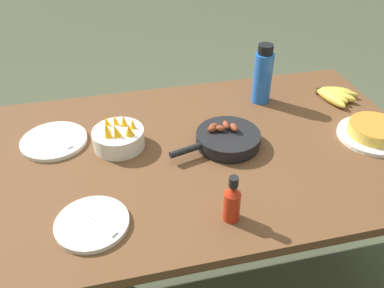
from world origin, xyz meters
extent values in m
plane|color=#474C38|center=(0.00, 0.00, 0.00)|extent=(14.00, 14.00, 0.00)
cube|color=brown|center=(0.00, 0.00, 0.73)|extent=(1.70, 0.99, 0.03)
cylinder|color=brown|center=(-0.79, 0.44, 0.35)|extent=(0.07, 0.07, 0.71)
cylinder|color=brown|center=(0.79, 0.44, 0.35)|extent=(0.07, 0.07, 0.71)
ellipsoid|color=gold|center=(0.67, 0.20, 0.76)|extent=(0.08, 0.18, 0.04)
ellipsoid|color=gold|center=(0.68, 0.22, 0.76)|extent=(0.11, 0.16, 0.04)
ellipsoid|color=gold|center=(0.70, 0.22, 0.76)|extent=(0.15, 0.16, 0.04)
ellipsoid|color=gold|center=(0.72, 0.24, 0.76)|extent=(0.18, 0.12, 0.04)
ellipsoid|color=gold|center=(0.72, 0.26, 0.76)|extent=(0.16, 0.09, 0.04)
cylinder|color=#4C3819|center=(0.65, 0.28, 0.76)|extent=(0.02, 0.02, 0.04)
cylinder|color=black|center=(0.14, 0.01, 0.75)|extent=(0.23, 0.23, 0.01)
cylinder|color=black|center=(0.14, 0.01, 0.77)|extent=(0.24, 0.24, 0.04)
cylinder|color=black|center=(-0.03, -0.04, 0.78)|extent=(0.12, 0.06, 0.02)
ellipsoid|color=brown|center=(0.11, 0.02, 0.81)|extent=(0.05, 0.04, 0.03)
ellipsoid|color=brown|center=(0.08, 0.03, 0.81)|extent=(0.03, 0.03, 0.03)
ellipsoid|color=brown|center=(0.09, 0.04, 0.81)|extent=(0.04, 0.03, 0.03)
ellipsoid|color=brown|center=(0.14, 0.04, 0.81)|extent=(0.03, 0.05, 0.03)
ellipsoid|color=brown|center=(0.16, 0.01, 0.81)|extent=(0.03, 0.05, 0.03)
cylinder|color=silver|center=(0.70, -0.08, 0.75)|extent=(0.27, 0.27, 0.02)
cylinder|color=gold|center=(0.70, -0.08, 0.78)|extent=(0.20, 0.20, 0.04)
cylinder|color=#AB7427|center=(0.70, -0.08, 0.80)|extent=(0.19, 0.19, 0.00)
cylinder|color=silver|center=(-0.37, -0.29, 0.75)|extent=(0.22, 0.22, 0.02)
cylinder|color=silver|center=(-0.38, -0.26, 0.76)|extent=(0.09, 0.11, 0.01)
cube|color=silver|center=(-0.32, -0.34, 0.76)|extent=(0.05, 0.05, 0.00)
cylinder|color=silver|center=(-0.50, 0.17, 0.75)|extent=(0.25, 0.25, 0.02)
cylinder|color=silver|center=(-0.49, 0.20, 0.76)|extent=(0.08, 0.12, 0.01)
cube|color=silver|center=(-0.44, 0.12, 0.76)|extent=(0.05, 0.06, 0.00)
cylinder|color=silver|center=(-0.26, 0.09, 0.78)|extent=(0.19, 0.19, 0.07)
cone|color=#F4A819|center=(-0.20, 0.10, 0.83)|extent=(0.03, 0.03, 0.04)
cone|color=#F4A819|center=(-0.23, 0.12, 0.83)|extent=(0.04, 0.04, 0.05)
cone|color=#F4A819|center=(-0.26, 0.14, 0.83)|extent=(0.03, 0.03, 0.05)
cone|color=#F4A819|center=(-0.29, 0.14, 0.83)|extent=(0.04, 0.04, 0.05)
cone|color=#F4A819|center=(-0.29, 0.10, 0.82)|extent=(0.03, 0.03, 0.04)
cone|color=#F4A819|center=(-0.29, 0.06, 0.83)|extent=(0.05, 0.05, 0.06)
cone|color=#F4A819|center=(-0.26, 0.06, 0.83)|extent=(0.05, 0.04, 0.06)
cone|color=#F4A819|center=(-0.22, 0.05, 0.83)|extent=(0.06, 0.06, 0.05)
cylinder|color=blue|center=(0.37, 0.29, 0.85)|extent=(0.08, 0.08, 0.22)
cylinder|color=black|center=(0.37, 0.29, 0.98)|extent=(0.06, 0.06, 0.04)
cylinder|color=#B72814|center=(0.04, -0.35, 0.79)|extent=(0.05, 0.05, 0.10)
cone|color=#B72814|center=(0.04, -0.35, 0.86)|extent=(0.05, 0.05, 0.03)
cylinder|color=black|center=(0.04, -0.35, 0.89)|extent=(0.03, 0.03, 0.03)
camera|label=1|loc=(-0.27, -1.16, 1.65)|focal=38.00mm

